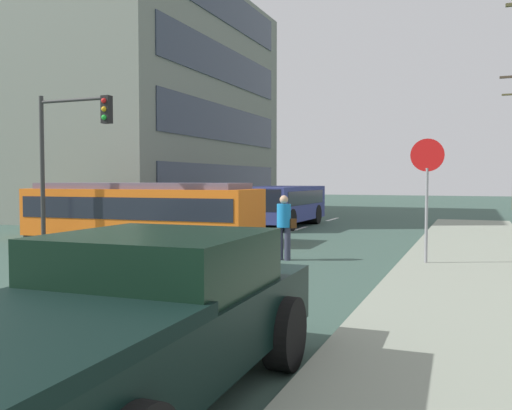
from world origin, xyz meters
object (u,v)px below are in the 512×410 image
Objects in this scene: parked_sedan_mid at (166,214)px; traffic_light_mast at (69,139)px; pedestrian_crossing at (284,224)px; stop_sign at (427,174)px; streetcar_tram at (141,211)px; city_bus at (280,203)px; pickup_truck_parked at (130,322)px.

parked_sedan_mid is 0.87× the size of traffic_light_mast.
stop_sign is (3.50, -0.04, 1.25)m from pedestrian_crossing.
pedestrian_crossing is (6.04, -2.58, -0.07)m from streetcar_tram.
stop_sign reaches higher than city_bus.
pedestrian_crossing is at bearing -70.01° from city_bus.
city_bus is 1.44× the size of parked_sedan_mid.
city_bus is at bearing 126.08° from stop_sign.
stop_sign reaches higher than streetcar_tram.
traffic_light_mast reaches higher than streetcar_tram.
stop_sign reaches higher than parked_sedan_mid.
pickup_truck_parked is at bearing -59.88° from parked_sedan_mid.
stop_sign is at bearing -53.92° from city_bus.
pedestrian_crossing is (3.46, -9.52, -0.08)m from city_bus.
streetcar_tram is 1.39× the size of city_bus.
pickup_truck_parked is 1.22× the size of parked_sedan_mid.
streetcar_tram is 2.86× the size of stop_sign.
pedestrian_crossing is 7.72m from traffic_light_mast.
city_bus is at bearing 66.75° from traffic_light_mast.
pickup_truck_parked is at bearing -101.41° from stop_sign.
stop_sign is 0.61× the size of traffic_light_mast.
stop_sign is (6.96, -9.56, 1.17)m from city_bus.
traffic_light_mast is (-7.32, 0.54, 2.40)m from pedestrian_crossing.
city_bus is 11.88m from stop_sign.
streetcar_tram is at bearing 164.64° from stop_sign.
stop_sign reaches higher than pedestrian_crossing.
parked_sedan_mid is 1.43× the size of stop_sign.
traffic_light_mast reaches higher than stop_sign.
pickup_truck_parked is at bearing -47.21° from traffic_light_mast.
streetcar_tram is 1.73× the size of traffic_light_mast.
parked_sedan_mid is at bearing 148.99° from stop_sign.
pickup_truck_parked is at bearing -56.74° from streetcar_tram.
streetcar_tram is 14.04m from pickup_truck_parked.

